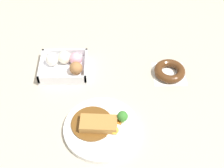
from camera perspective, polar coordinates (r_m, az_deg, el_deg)
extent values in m
plane|color=#B2A893|center=(1.08, 0.28, -4.77)|extent=(1.60, 1.60, 0.00)
cylinder|color=white|center=(1.03, -1.91, -8.11)|extent=(0.25, 0.25, 0.02)
cylinder|color=brown|center=(1.02, -3.67, -7.18)|extent=(0.14, 0.14, 0.01)
cube|color=#A87538|center=(1.00, -2.48, -7.26)|extent=(0.12, 0.07, 0.02)
cylinder|color=white|center=(1.00, 0.22, -8.77)|extent=(0.06, 0.06, 0.00)
ellipsoid|color=yellow|center=(1.00, 0.22, -8.44)|extent=(0.03, 0.03, 0.02)
cylinder|color=#8CB766|center=(1.02, 1.91, -6.62)|extent=(0.01, 0.01, 0.02)
sphere|color=#387A2D|center=(1.01, 1.94, -5.91)|extent=(0.04, 0.04, 0.04)
cube|color=orange|center=(1.02, 1.31, -6.97)|extent=(0.01, 0.01, 0.01)
cube|color=white|center=(1.22, -8.72, 2.68)|extent=(0.18, 0.16, 0.01)
cube|color=white|center=(1.19, -4.77, 3.47)|extent=(0.01, 0.16, 0.03)
cube|color=white|center=(1.22, -12.82, 3.27)|extent=(0.01, 0.16, 0.03)
cube|color=white|center=(1.26, -8.56, 5.74)|extent=(0.18, 0.01, 0.03)
cube|color=white|center=(1.15, -9.13, 0.81)|extent=(0.18, 0.01, 0.03)
sphere|color=pink|center=(1.21, -6.64, 4.63)|extent=(0.05, 0.05, 0.05)
sphere|color=#EFE5C6|center=(1.22, -8.68, 4.81)|extent=(0.05, 0.05, 0.05)
sphere|color=silver|center=(1.22, -10.90, 4.43)|extent=(0.05, 0.05, 0.05)
sphere|color=#9E6B3D|center=(1.17, -6.60, 2.90)|extent=(0.05, 0.05, 0.05)
cube|color=white|center=(1.21, 10.37, 1.82)|extent=(0.12, 0.12, 0.00)
torus|color=#4C2B14|center=(1.20, 10.48, 2.35)|extent=(0.12, 0.12, 0.03)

